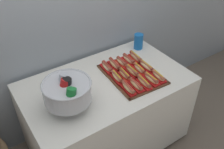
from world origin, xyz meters
TOP-DOWN VIEW (x-y plane):
  - ground_plane at (0.00, 0.00)m, footprint 10.00×10.00m
  - back_wall at (0.00, 0.50)m, footprint 6.00×0.10m
  - buffet_table at (0.00, 0.00)m, footprint 1.39×0.83m
  - serving_tray at (0.23, -0.05)m, footprint 0.43×0.55m
  - hot_dog_0 at (0.07, -0.20)m, footprint 0.07×0.17m
  - hot_dog_1 at (0.15, -0.21)m, footprint 0.07×0.17m
  - hot_dog_2 at (0.22, -0.21)m, footprint 0.08×0.19m
  - hot_dog_3 at (0.30, -0.22)m, footprint 0.06×0.17m
  - hot_dog_4 at (0.37, -0.22)m, footprint 0.07×0.16m
  - hot_dog_5 at (0.08, -0.04)m, footprint 0.08×0.17m
  - hot_dog_6 at (0.16, -0.04)m, footprint 0.08×0.18m
  - hot_dog_7 at (0.23, -0.05)m, footprint 0.07×0.17m
  - hot_dog_8 at (0.31, -0.05)m, footprint 0.07×0.16m
  - hot_dog_9 at (0.38, -0.06)m, footprint 0.07×0.18m
  - hot_dog_10 at (0.09, 0.13)m, footprint 0.08×0.18m
  - hot_dog_11 at (0.17, 0.12)m, footprint 0.08×0.19m
  - hot_dog_12 at (0.24, 0.12)m, footprint 0.07×0.15m
  - hot_dog_13 at (0.32, 0.11)m, footprint 0.07×0.17m
  - hot_dog_14 at (0.39, 0.11)m, footprint 0.08×0.19m
  - punch_bowl at (-0.38, -0.10)m, footprint 0.35×0.35m
  - cup_stack at (0.55, 0.27)m, footprint 0.09×0.09m
  - donut at (-0.41, 0.23)m, footprint 0.13×0.13m

SIDE VIEW (x-z plane):
  - ground_plane at x=0.00m, z-range 0.00..0.00m
  - buffet_table at x=0.00m, z-range 0.02..0.78m
  - serving_tray at x=0.23m, z-range 0.76..0.77m
  - donut at x=-0.41m, z-range 0.76..0.80m
  - hot_dog_6 at x=0.16m, z-range 0.77..0.83m
  - hot_dog_5 at x=0.08m, z-range 0.77..0.83m
  - hot_dog_10 at x=0.09m, z-range 0.77..0.83m
  - hot_dog_8 at x=0.31m, z-range 0.77..0.83m
  - hot_dog_2 at x=0.22m, z-range 0.77..0.83m
  - hot_dog_12 at x=0.24m, z-range 0.77..0.83m
  - hot_dog_4 at x=0.37m, z-range 0.77..0.83m
  - hot_dog_9 at x=0.38m, z-range 0.77..0.83m
  - hot_dog_13 at x=0.32m, z-range 0.77..0.83m
  - hot_dog_1 at x=0.15m, z-range 0.77..0.83m
  - hot_dog_11 at x=0.17m, z-range 0.77..0.83m
  - hot_dog_3 at x=0.30m, z-range 0.77..0.83m
  - hot_dog_0 at x=0.07m, z-range 0.77..0.83m
  - hot_dog_7 at x=0.23m, z-range 0.77..0.83m
  - hot_dog_14 at x=0.39m, z-range 0.77..0.83m
  - cup_stack at x=0.55m, z-range 0.76..0.92m
  - punch_bowl at x=-0.38m, z-range 0.78..1.05m
  - back_wall at x=0.00m, z-range 0.00..2.60m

